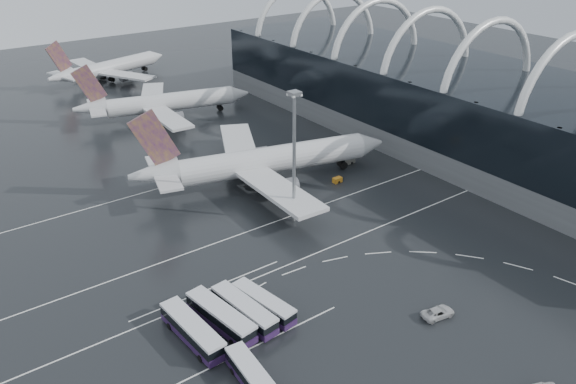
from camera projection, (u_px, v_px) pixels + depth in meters
ground at (320, 244)px, 106.44m from camera, size 420.00×420.00×0.00m
terminal at (455, 103)px, 148.02m from camera, size 42.00×160.00×34.90m
lane_marking_near at (327, 249)px, 104.99m from camera, size 120.00×0.25×0.01m
lane_marking_mid at (283, 219)px, 115.08m from camera, size 120.00×0.25×0.01m
lane_marking_far at (216, 172)px, 135.27m from camera, size 120.00×0.25×0.01m
bus_bay_line_south at (261, 343)px, 82.34m from camera, size 28.00×0.25×0.01m
bus_bay_line_north at (209, 289)px, 93.87m from camera, size 28.00×0.25×0.01m
airliner_main at (261, 162)px, 127.86m from camera, size 60.64×52.41×20.74m
airliner_gate_b at (162, 103)px, 167.98m from camera, size 52.02×46.07×18.23m
airliner_gate_c at (108, 69)px, 204.67m from camera, size 48.50×44.11×17.54m
bus_row_near_a at (192, 330)px, 82.05m from camera, size 4.00×13.92×3.39m
bus_row_near_b at (221, 317)px, 84.79m from camera, size 5.01×14.00×3.37m
bus_row_near_c at (244, 310)px, 86.36m from camera, size 4.45×13.39×3.23m
bus_row_near_d at (263, 303)px, 88.01m from camera, size 4.67×12.45×3.00m
bus_row_far_a at (255, 380)px, 73.77m from camera, size 3.70×12.44×3.02m
van_curve_a at (438, 313)px, 87.35m from camera, size 5.81×3.46×1.51m
floodlight_mast at (294, 143)px, 106.68m from camera, size 2.08×2.08×27.14m
gse_cart_belly_a at (337, 180)px, 130.06m from camera, size 2.17×1.28×1.18m
gse_cart_belly_b at (318, 151)px, 145.36m from camera, size 2.34×1.39×1.28m
gse_cart_belly_d at (350, 161)px, 139.81m from camera, size 2.23×1.32×1.22m
gse_cart_belly_e at (268, 165)px, 137.37m from camera, size 2.13×1.26×1.16m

